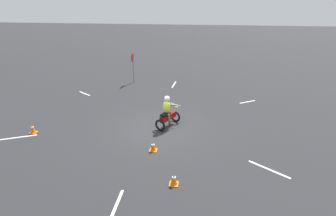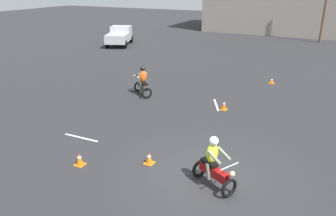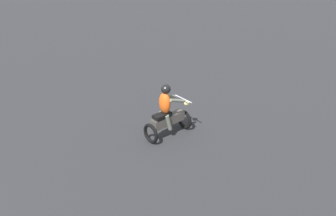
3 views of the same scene
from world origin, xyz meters
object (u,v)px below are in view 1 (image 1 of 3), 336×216
traffic_cone_near_right (33,129)px  stop_sign (133,62)px  motorcycle_rider_foreground (168,113)px  traffic_cone_far_right (174,179)px  traffic_cone_mid_left (153,147)px

traffic_cone_near_right → stop_sign: bearing=-16.5°
motorcycle_rider_foreground → stop_sign: (7.32, 3.71, 0.91)m
traffic_cone_far_right → traffic_cone_near_right: bearing=68.3°
motorcycle_rider_foreground → traffic_cone_near_right: motorcycle_rider_foreground is taller
stop_sign → traffic_cone_near_right: 9.42m
stop_sign → traffic_cone_far_right: (-11.80, -4.56, -1.42)m
motorcycle_rider_foreground → traffic_cone_mid_left: bearing=-68.2°
traffic_cone_mid_left → traffic_cone_far_right: size_ratio=0.94×
motorcycle_rider_foreground → stop_sign: stop_sign is taller
motorcycle_rider_foreground → stop_sign: size_ratio=0.72×
traffic_cone_near_right → traffic_cone_far_right: size_ratio=1.05×
stop_sign → traffic_cone_mid_left: (-9.71, -3.42, -1.44)m
stop_sign → traffic_cone_mid_left: bearing=-160.6°
stop_sign → traffic_cone_mid_left: 10.40m
traffic_cone_mid_left → traffic_cone_far_right: traffic_cone_far_right is taller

